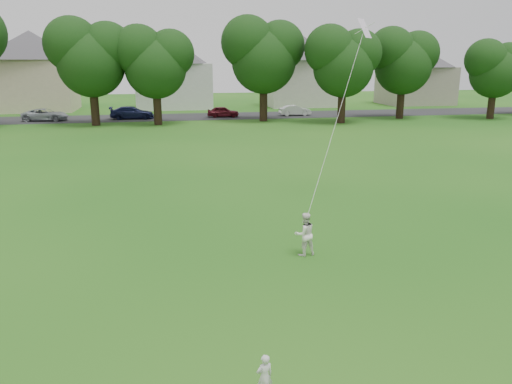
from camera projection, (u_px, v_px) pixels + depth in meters
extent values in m
plane|color=#165312|center=(242.00, 304.00, 12.25)|extent=(160.00, 160.00, 0.00)
cube|color=#2D2D30|center=(178.00, 117.00, 52.12)|extent=(90.00, 7.00, 0.01)
imported|color=silver|center=(264.00, 377.00, 8.74)|extent=(0.36, 0.29, 0.87)
imported|color=white|center=(305.00, 234.00, 15.17)|extent=(0.74, 0.63, 1.36)
plane|color=white|center=(365.00, 28.00, 20.09)|extent=(0.88, 0.89, 0.76)
cylinder|color=white|center=(339.00, 112.00, 17.59)|extent=(0.01, 0.01, 9.55)
cylinder|color=black|center=(95.00, 105.00, 45.09)|extent=(0.76, 0.76, 3.70)
cylinder|color=black|center=(157.00, 106.00, 45.58)|extent=(0.74, 0.74, 3.45)
cylinder|color=black|center=(263.00, 101.00, 48.27)|extent=(0.77, 0.77, 3.84)
cylinder|color=black|center=(342.00, 104.00, 46.90)|extent=(0.74, 0.74, 3.48)
cylinder|color=black|center=(400.00, 101.00, 50.49)|extent=(0.74, 0.74, 3.49)
cylinder|color=black|center=(491.00, 104.00, 50.27)|extent=(0.70, 0.70, 3.04)
imported|color=#9CA1AA|center=(45.00, 115.00, 48.70)|extent=(4.42, 2.36, 1.18)
imported|color=#13183E|center=(132.00, 113.00, 50.18)|extent=(4.36, 1.78, 1.26)
imported|color=#57111A|center=(223.00, 112.00, 51.86)|extent=(3.37, 1.57, 1.12)
imported|color=silver|center=(295.00, 110.00, 53.26)|extent=(3.36, 1.19, 1.11)
cube|color=beige|center=(35.00, 85.00, 57.97)|extent=(8.97, 7.55, 5.82)
pyramid|color=#4A474C|center=(28.00, 30.00, 56.40)|extent=(12.94, 12.94, 3.20)
cube|color=white|center=(174.00, 86.00, 60.92)|extent=(8.96, 6.59, 5.37)
pyramid|color=#4A474C|center=(172.00, 38.00, 59.47)|extent=(12.93, 12.93, 2.95)
cube|color=beige|center=(300.00, 83.00, 63.76)|extent=(8.29, 6.56, 5.74)
pyramid|color=#4A474C|center=(301.00, 34.00, 62.21)|extent=(11.95, 11.95, 3.16)
cube|color=#A59B89|center=(415.00, 86.00, 66.77)|extent=(8.61, 6.98, 4.85)
pyramid|color=#4A474C|center=(418.00, 46.00, 65.46)|extent=(12.42, 12.42, 2.67)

